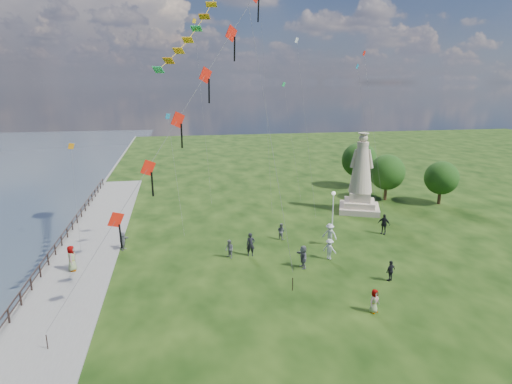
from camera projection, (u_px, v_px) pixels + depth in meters
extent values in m
cube|color=slate|center=(46.00, 269.00, 31.77)|extent=(0.30, 160.00, 0.60)
cube|color=slate|center=(76.00, 275.00, 30.25)|extent=(5.00, 60.00, 0.10)
cylinder|color=black|center=(9.00, 317.00, 24.02)|extent=(0.11, 0.11, 1.00)
cylinder|color=black|center=(21.00, 299.00, 25.92)|extent=(0.11, 0.11, 1.00)
cylinder|color=black|center=(31.00, 285.00, 27.83)|extent=(0.11, 0.11, 1.00)
cylinder|color=black|center=(40.00, 272.00, 29.73)|extent=(0.11, 0.11, 1.00)
cylinder|color=black|center=(48.00, 260.00, 31.63)|extent=(0.11, 0.11, 1.00)
cylinder|color=black|center=(55.00, 250.00, 33.54)|extent=(0.11, 0.11, 1.00)
cylinder|color=black|center=(62.00, 241.00, 35.44)|extent=(0.11, 0.11, 1.00)
cylinder|color=black|center=(67.00, 233.00, 37.34)|extent=(0.11, 0.11, 1.00)
cylinder|color=black|center=(72.00, 226.00, 39.25)|extent=(0.11, 0.11, 1.00)
cylinder|color=black|center=(77.00, 219.00, 41.15)|extent=(0.11, 0.11, 1.00)
cylinder|color=black|center=(81.00, 213.00, 43.06)|extent=(0.11, 0.11, 1.00)
cylinder|color=black|center=(85.00, 208.00, 44.96)|extent=(0.11, 0.11, 1.00)
cylinder|color=black|center=(89.00, 203.00, 46.86)|extent=(0.11, 0.11, 1.00)
cylinder|color=black|center=(92.00, 198.00, 48.77)|extent=(0.11, 0.11, 1.00)
cylinder|color=black|center=(95.00, 194.00, 50.67)|extent=(0.11, 0.11, 1.00)
cylinder|color=black|center=(98.00, 190.00, 52.57)|extent=(0.11, 0.11, 1.00)
cylinder|color=black|center=(100.00, 186.00, 54.48)|extent=(0.11, 0.11, 1.00)
cylinder|color=black|center=(103.00, 182.00, 56.38)|extent=(0.11, 0.11, 1.00)
cube|color=black|center=(47.00, 254.00, 31.51)|extent=(0.06, 52.00, 0.06)
cube|color=black|center=(48.00, 260.00, 31.62)|extent=(0.06, 52.00, 0.06)
cube|color=tan|center=(359.00, 208.00, 45.42)|extent=(5.33, 5.33, 0.58)
cube|color=tan|center=(359.00, 203.00, 45.28)|extent=(4.06, 4.06, 0.58)
cube|color=tan|center=(360.00, 196.00, 45.09)|extent=(2.79, 2.79, 0.97)
cylinder|color=tan|center=(363.00, 144.00, 43.71)|extent=(1.52, 1.52, 0.39)
sphere|color=tan|center=(363.00, 138.00, 43.56)|extent=(0.89, 0.89, 0.89)
cylinder|color=tan|center=(364.00, 133.00, 43.45)|extent=(1.07, 1.07, 0.10)
cylinder|color=silver|center=(333.00, 213.00, 38.72)|extent=(0.11, 0.11, 3.53)
sphere|color=white|center=(334.00, 193.00, 38.25)|extent=(0.35, 0.35, 0.35)
cylinder|color=#382314|center=(385.00, 191.00, 49.53)|extent=(0.36, 0.36, 2.04)
sphere|color=#1A3B10|center=(387.00, 172.00, 48.96)|extent=(4.07, 4.07, 4.07)
cylinder|color=#382314|center=(439.00, 196.00, 47.95)|extent=(0.36, 0.36, 1.85)
sphere|color=#1A3B10|center=(441.00, 178.00, 47.43)|extent=(3.70, 3.70, 3.70)
cylinder|color=#382314|center=(358.00, 179.00, 55.49)|extent=(0.36, 0.36, 2.23)
sphere|color=#1A3B10|center=(359.00, 160.00, 54.87)|extent=(4.46, 4.46, 4.46)
imported|color=#595960|center=(229.00, 249.00, 33.12)|extent=(0.71, 0.84, 1.48)
imported|color=silver|center=(330.00, 249.00, 32.93)|extent=(1.14, 1.12, 1.63)
imported|color=black|center=(391.00, 271.00, 29.28)|extent=(0.98, 0.78, 1.49)
imported|color=#595960|center=(374.00, 301.00, 25.26)|extent=(0.84, 0.72, 1.47)
imported|color=#595960|center=(123.00, 241.00, 34.78)|extent=(1.00, 1.54, 1.54)
imported|color=black|center=(251.00, 245.00, 33.52)|extent=(0.71, 0.49, 1.86)
imported|color=#595960|center=(281.00, 231.00, 37.15)|extent=(0.77, 0.82, 1.45)
imported|color=silver|center=(330.00, 234.00, 35.70)|extent=(1.34, 1.28, 1.90)
imported|color=black|center=(384.00, 224.00, 38.40)|extent=(1.15, 1.18, 1.87)
imported|color=#595960|center=(72.00, 260.00, 30.65)|extent=(0.57, 0.93, 1.89)
imported|color=#595960|center=(303.00, 257.00, 31.37)|extent=(0.80, 1.64, 1.72)
cylinder|color=black|center=(47.00, 343.00, 21.68)|extent=(0.06, 0.06, 0.90)
cube|color=red|center=(116.00, 220.00, 23.33)|extent=(0.87, 0.64, 1.03)
cube|color=black|center=(121.00, 237.00, 23.50)|extent=(0.10, 0.28, 1.48)
cube|color=red|center=(148.00, 168.00, 24.24)|extent=(0.87, 0.64, 1.03)
cube|color=black|center=(152.00, 184.00, 24.42)|extent=(0.10, 0.28, 1.48)
cube|color=red|center=(178.00, 120.00, 25.16)|extent=(0.87, 0.64, 1.03)
cube|color=black|center=(182.00, 136.00, 25.34)|extent=(0.10, 0.28, 1.48)
cube|color=red|center=(206.00, 75.00, 26.08)|extent=(0.87, 0.64, 1.03)
cube|color=black|center=(209.00, 91.00, 26.25)|extent=(0.10, 0.28, 1.48)
cube|color=red|center=(231.00, 33.00, 27.00)|extent=(0.87, 0.64, 1.03)
cube|color=black|center=(235.00, 49.00, 27.17)|extent=(0.10, 0.28, 1.48)
cube|color=black|center=(258.00, 10.00, 28.09)|extent=(0.10, 0.28, 1.48)
cylinder|color=black|center=(293.00, 284.00, 28.00)|extent=(0.06, 0.06, 0.90)
cube|color=gold|center=(211.00, 5.00, 24.12)|extent=(0.70, 0.68, 0.21)
cube|color=#C9760D|center=(204.00, 17.00, 23.61)|extent=(0.69, 0.69, 0.23)
cube|color=green|center=(196.00, 29.00, 23.08)|extent=(0.68, 0.69, 0.25)
cube|color=gold|center=(188.00, 40.00, 22.55)|extent=(0.66, 0.69, 0.27)
cube|color=gold|center=(179.00, 51.00, 22.00)|extent=(0.64, 0.68, 0.28)
cube|color=#C9760D|center=(169.00, 61.00, 21.44)|extent=(0.62, 0.67, 0.30)
cube|color=green|center=(158.00, 70.00, 20.88)|extent=(0.60, 0.66, 0.31)
cube|color=teal|center=(168.00, 116.00, 39.93)|extent=(0.51, 0.39, 0.57)
cylinder|color=#595959|center=(176.00, 175.00, 38.91)|extent=(1.02, 5.02, 10.16)
cube|color=silver|center=(297.00, 40.00, 43.24)|extent=(0.51, 0.39, 0.57)
cylinder|color=#595959|center=(306.00, 129.00, 43.11)|extent=(1.02, 5.02, 17.38)
cube|color=red|center=(364.00, 53.00, 46.42)|extent=(0.51, 0.39, 0.57)
cylinder|color=#595959|center=(374.00, 131.00, 46.15)|extent=(1.02, 5.02, 16.31)
cube|color=gold|center=(194.00, 21.00, 47.46)|extent=(0.51, 0.39, 0.57)
cylinder|color=#595959|center=(203.00, 113.00, 47.64)|extent=(1.02, 5.02, 19.86)
cube|color=green|center=(284.00, 84.00, 50.34)|extent=(0.51, 0.39, 0.57)
cylinder|color=#595959|center=(292.00, 142.00, 49.66)|extent=(1.02, 5.02, 13.00)
cube|color=#C9760D|center=(71.00, 146.00, 35.78)|extent=(0.51, 0.39, 0.57)
cylinder|color=#595959|center=(76.00, 200.00, 34.49)|extent=(1.02, 5.01, 8.05)
cylinder|color=#595959|center=(263.00, 54.00, 42.77)|extent=(1.02, 5.02, 31.90)
cube|color=teal|center=(357.00, 66.00, 46.58)|extent=(0.51, 0.39, 0.57)
cylinder|color=#595959|center=(367.00, 137.00, 46.15)|extent=(1.02, 5.02, 14.93)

